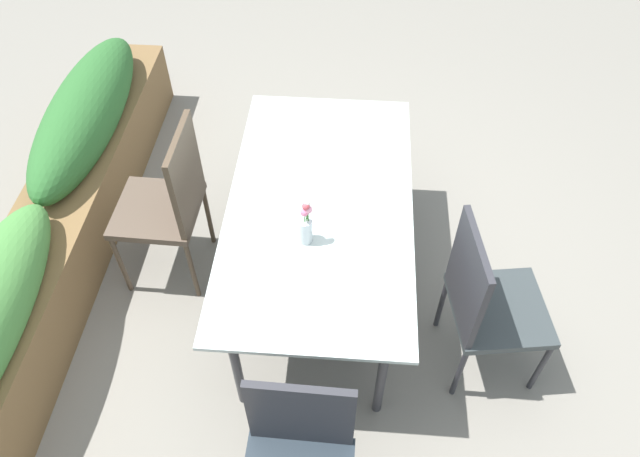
# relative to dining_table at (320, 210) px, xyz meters

# --- Properties ---
(ground_plane) EXTENTS (12.00, 12.00, 0.00)m
(ground_plane) POSITION_rel_dining_table_xyz_m (-0.08, 0.05, -0.67)
(ground_plane) COLOR gray
(dining_table) EXTENTS (1.69, 0.92, 0.72)m
(dining_table) POSITION_rel_dining_table_xyz_m (0.00, 0.00, 0.00)
(dining_table) COLOR silver
(dining_table) RESTS_ON ground
(chair_near_left) EXTENTS (0.51, 0.51, 0.97)m
(chair_near_left) POSITION_rel_dining_table_xyz_m (-0.39, -0.81, -0.13)
(chair_near_left) COLOR #353C3D
(chair_near_left) RESTS_ON ground
(chair_far_side) EXTENTS (0.46, 0.46, 1.02)m
(chair_far_side) POSITION_rel_dining_table_xyz_m (0.10, 0.81, -0.09)
(chair_far_side) COLOR brown
(chair_far_side) RESTS_ON ground
(flower_vase) EXTENTS (0.07, 0.07, 0.26)m
(flower_vase) POSITION_rel_dining_table_xyz_m (-0.24, 0.05, 0.15)
(flower_vase) COLOR silver
(flower_vase) RESTS_ON dining_table
(planter_box) EXTENTS (3.44, 0.44, 0.76)m
(planter_box) POSITION_rel_dining_table_xyz_m (0.04, 1.51, -0.31)
(planter_box) COLOR brown
(planter_box) RESTS_ON ground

